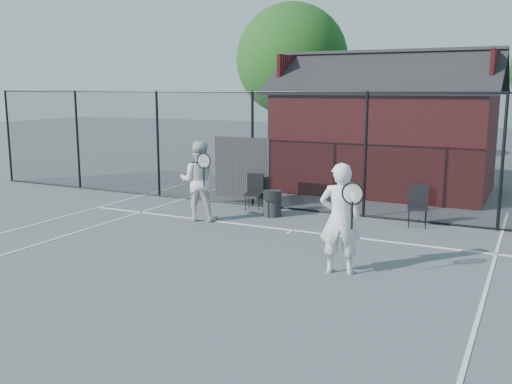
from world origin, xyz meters
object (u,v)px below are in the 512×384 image
at_px(player_back, 199,181).
at_px(chair_right, 418,206).
at_px(player_front, 340,218).
at_px(clubhouse, 386,137).
at_px(chair_left, 254,192).
at_px(waste_bin, 272,203).

xyz_separation_m(player_back, chair_right, (4.73, 1.62, -0.48)).
bearing_deg(player_front, player_back, 151.12).
height_order(clubhouse, player_front, clubhouse).
height_order(player_front, chair_left, player_front).
bearing_deg(chair_right, clubhouse, 100.92).
xyz_separation_m(chair_left, waste_bin, (0.75, -0.50, -0.13)).
height_order(chair_right, waste_bin, chair_right).
bearing_deg(chair_left, clubhouse, 50.64).
distance_m(clubhouse, chair_right, 4.91).
height_order(clubhouse, player_back, clubhouse).
xyz_separation_m(player_front, player_back, (-4.20, 2.32, -0.01)).
xyz_separation_m(clubhouse, player_front, (1.31, -8.34, -0.67)).
bearing_deg(waste_bin, clubhouse, 72.91).
distance_m(clubhouse, waste_bin, 5.29).
distance_m(clubhouse, player_back, 6.71).
distance_m(player_front, player_back, 4.80).
bearing_deg(chair_right, player_back, -172.95).
relative_size(player_back, chair_left, 2.11).
xyz_separation_m(clubhouse, player_back, (-2.89, -6.02, -0.67)).
relative_size(clubhouse, player_front, 3.47).
height_order(player_front, waste_bin, player_front).
distance_m(player_front, chair_right, 4.00).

